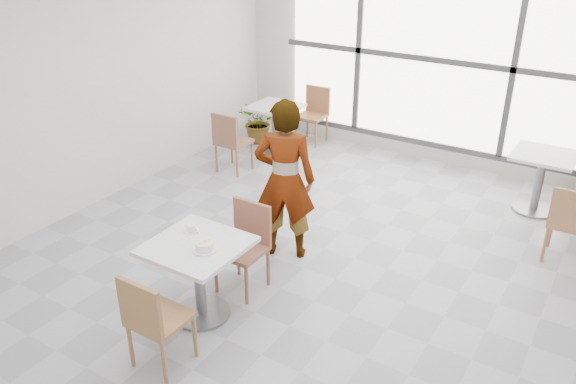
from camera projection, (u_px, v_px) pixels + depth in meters
The scene contains 16 objects.
floor at pixel (303, 268), 5.98m from camera, with size 7.00×7.00×0.00m, color #9E9EA5.
wall_back at pixel (433, 58), 7.99m from camera, with size 6.00×6.00×0.00m, color silver.
wall_left at pixel (85, 85), 6.75m from camera, with size 7.00×7.00×0.00m, color silver.
window at pixel (432, 59), 7.94m from camera, with size 4.60×0.07×2.52m.
main_table at pixel (198, 266), 5.06m from camera, with size 0.80×0.80×0.75m.
chair_near at pixel (152, 317), 4.46m from camera, with size 0.42×0.42×0.87m.
chair_far at pixel (246, 240), 5.50m from camera, with size 0.42×0.42×0.87m.
oatmeal_bowl at pixel (205, 246), 4.85m from camera, with size 0.21×0.21×0.09m.
coffee_cup at pixel (191, 228), 5.15m from camera, with size 0.16×0.13×0.07m.
person at pixel (285, 180), 5.88m from camera, with size 0.63×0.41×1.72m, color black.
bg_table_left at pixel (275, 123), 8.62m from camera, with size 0.70×0.70×0.75m.
bg_table_right at pixel (541, 174), 6.93m from camera, with size 0.70×0.70×0.75m.
bg_chair_left_near at pixel (230, 139), 7.96m from camera, with size 0.42×0.42×0.87m.
bg_chair_left_far at pixel (314, 111), 9.10m from camera, with size 0.42×0.42×0.87m.
bg_chair_right_near at pixel (571, 220), 5.86m from camera, with size 0.42×0.42×0.87m.
plant_left at pixel (259, 122), 9.10m from camera, with size 0.61×0.53×0.68m, color #5C863F.
Camera 1 is at (2.54, -4.35, 3.33)m, focal length 35.93 mm.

